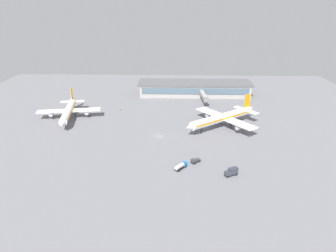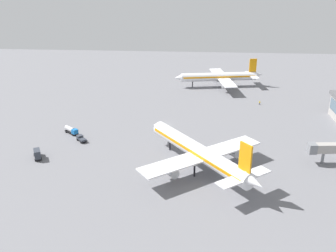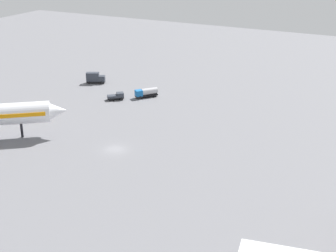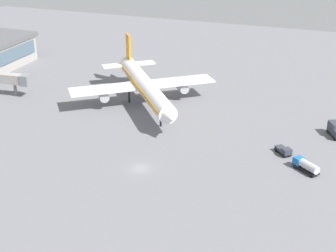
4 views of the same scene
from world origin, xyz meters
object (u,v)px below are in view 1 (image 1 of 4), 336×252
(airplane_taxiing, at_px, (69,111))
(ground_crew_worker, at_px, (120,109))
(pushback_tractor, at_px, (195,161))
(catering_truck, at_px, (232,172))
(airplane_at_gate, at_px, (223,117))
(fuel_truck, at_px, (181,166))

(airplane_taxiing, xyz_separation_m, ground_crew_worker, (-27.69, -16.66, -4.30))
(pushback_tractor, xyz_separation_m, catering_truck, (-14.15, 10.22, 0.73))
(airplane_taxiing, bearing_deg, pushback_tractor, 44.34)
(catering_truck, height_order, ground_crew_worker, catering_truck)
(airplane_taxiing, distance_m, pushback_tractor, 89.53)
(ground_crew_worker, bearing_deg, airplane_at_gate, -8.79)
(airplane_taxiing, relative_size, pushback_tractor, 10.18)
(fuel_truck, bearing_deg, ground_crew_worker, 66.30)
(airplane_taxiing, bearing_deg, fuel_truck, 39.00)
(fuel_truck, xyz_separation_m, pushback_tractor, (-6.33, -5.54, -0.42))
(ground_crew_worker, bearing_deg, fuel_truck, -47.69)
(pushback_tractor, height_order, catering_truck, catering_truck)
(airplane_taxiing, height_order, catering_truck, airplane_taxiing)
(airplane_taxiing, bearing_deg, catering_truck, 44.31)
(fuel_truck, distance_m, ground_crew_worker, 83.77)
(catering_truck, distance_m, ground_crew_worker, 98.68)
(airplane_at_gate, relative_size, fuel_truck, 7.17)
(pushback_tractor, distance_m, ground_crew_worker, 82.18)
(airplane_at_gate, distance_m, fuel_truck, 52.86)
(airplane_at_gate, relative_size, catering_truck, 7.46)
(airplane_at_gate, height_order, catering_truck, airplane_at_gate)
(fuel_truck, bearing_deg, airplane_at_gate, 12.15)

